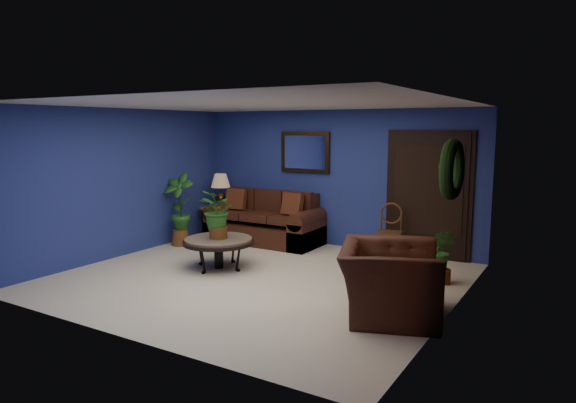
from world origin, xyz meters
The scene contains 18 objects.
floor centered at (0.00, 0.00, 0.00)m, with size 5.50×5.50×0.00m, color beige.
wall_back centered at (0.00, 2.50, 1.25)m, with size 5.50×0.04×2.50m, color navy.
wall_left centered at (-2.75, 0.00, 1.25)m, with size 0.04×5.00×2.50m, color navy.
wall_right_brick centered at (2.75, 0.00, 1.25)m, with size 0.04×5.00×2.50m, color maroon.
ceiling centered at (0.00, 0.00, 2.50)m, with size 5.50×5.00×0.02m, color silver.
crown_molding centered at (2.72, 0.00, 2.43)m, with size 0.03×5.00×0.14m, color white.
wall_mirror centered at (-0.60, 2.46, 1.72)m, with size 1.02×0.06×0.77m, color #3F2B13.
closet_door centered at (1.75, 2.47, 1.05)m, with size 1.44×0.06×2.18m, color black.
wreath centered at (2.69, 0.05, 1.70)m, with size 0.72×0.72×0.16m, color black.
sofa centered at (-1.23, 2.08, 0.32)m, with size 2.20×0.95×0.99m.
coffee_table centered at (-0.84, 0.13, 0.42)m, with size 1.11×1.11×0.48m.
end_table centered at (-2.30, 2.05, 0.46)m, with size 0.66×0.66×0.60m.
table_lamp centered at (-2.30, 2.05, 1.02)m, with size 0.38×0.38×0.64m.
side_chair centered at (1.23, 2.12, 0.52)m, with size 0.47×0.47×0.93m.
armchair centered at (2.15, -0.44, 0.42)m, with size 1.28×1.12×0.83m, color #401D12.
coffee_plant centered at (-0.84, 0.13, 0.89)m, with size 0.71×0.66×0.76m.
floor_plant centered at (2.35, 1.13, 0.39)m, with size 0.38×0.33×0.77m.
tall_plant centered at (-2.45, 1.02, 0.72)m, with size 0.60×0.42×1.36m.
Camera 1 is at (4.11, -5.99, 2.18)m, focal length 32.00 mm.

